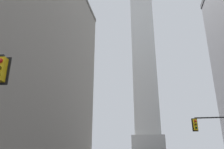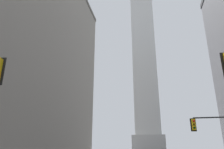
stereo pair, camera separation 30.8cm
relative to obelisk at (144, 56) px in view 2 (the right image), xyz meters
The scene contains 2 objects.
obelisk is the anchor object (origin of this frame).
traffic_light_mid_right 54.16m from the obelisk, 79.54° to the right, with size 4.61×0.52×4.89m.
Camera 2 is at (1.78, -0.67, 1.48)m, focal length 35.00 mm.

